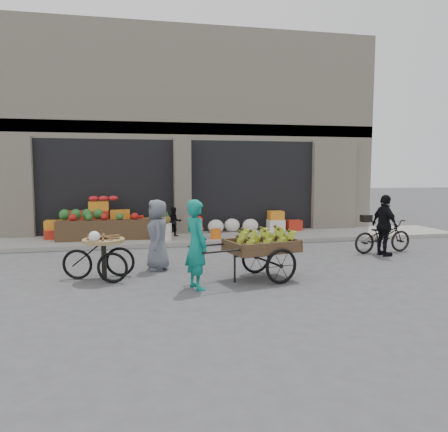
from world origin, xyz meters
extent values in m
plane|color=#424244|center=(0.00, 0.00, 0.00)|extent=(80.00, 80.00, 0.00)
cube|color=gray|center=(0.00, 4.10, 0.06)|extent=(18.00, 2.20, 0.12)
cube|color=beige|center=(0.00, 8.20, 3.50)|extent=(14.00, 6.00, 7.00)
cube|color=gray|center=(0.00, 5.35, 3.60)|extent=(14.00, 0.30, 0.40)
cube|color=black|center=(-2.48, 6.00, 1.67)|extent=(4.40, 1.60, 3.10)
cube|color=black|center=(2.48, 6.00, 1.67)|extent=(4.40, 1.60, 3.10)
cube|color=beige|center=(0.00, 5.15, 1.67)|extent=(0.55, 0.80, 3.22)
cube|color=brown|center=(-2.48, 3.95, 0.42)|extent=(2.80, 0.45, 0.60)
sphere|color=#1E5923|center=(-3.17, 4.45, 0.86)|extent=(0.34, 0.34, 0.34)
cylinder|color=silver|center=(-0.75, 3.60, 0.37)|extent=(0.52, 0.52, 0.50)
cylinder|color=#A5140F|center=(0.35, 3.55, 0.40)|extent=(0.20, 0.20, 0.56)
sphere|color=#A5140F|center=(0.35, 3.55, 0.72)|extent=(0.22, 0.22, 0.22)
cylinder|color=orange|center=(0.85, 3.50, 0.27)|extent=(0.32, 0.32, 0.30)
ellipsoid|color=silver|center=(1.68, 4.70, 0.34)|extent=(1.70, 0.60, 0.44)
imported|color=black|center=(-0.35, 4.20, 0.58)|extent=(0.51, 0.43, 0.93)
cube|color=brown|center=(0.93, -1.13, 0.64)|extent=(1.57, 1.21, 0.12)
torus|color=black|center=(1.20, -1.57, 0.35)|extent=(0.69, 0.23, 0.70)
torus|color=black|center=(0.96, -0.61, 0.35)|extent=(0.69, 0.23, 0.70)
cylinder|color=black|center=(0.33, -1.28, 0.29)|extent=(0.05, 0.05, 0.58)
imported|color=#107C6D|center=(-0.47, -1.58, 0.84)|extent=(0.58, 0.71, 1.68)
cylinder|color=#9E7F51|center=(-2.21, -0.52, 0.80)|extent=(1.01, 1.01, 0.07)
cube|color=black|center=(-2.21, -0.52, 0.40)|extent=(0.10, 0.10, 0.80)
torus|color=black|center=(-2.03, -0.85, 0.31)|extent=(0.62, 0.20, 0.62)
torus|color=black|center=(-1.90, -0.31, 0.31)|extent=(0.62, 0.20, 0.62)
torus|color=black|center=(-2.75, -0.39, 0.31)|extent=(0.62, 0.20, 0.62)
imported|color=slate|center=(-1.09, 0.17, 0.78)|extent=(0.53, 0.78, 1.57)
imported|color=black|center=(4.94, 0.97, 0.45)|extent=(1.76, 0.76, 0.90)
imported|color=black|center=(4.74, 0.57, 0.79)|extent=(0.48, 0.96, 1.59)
camera|label=1|loc=(-1.59, -9.52, 2.21)|focal=35.00mm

